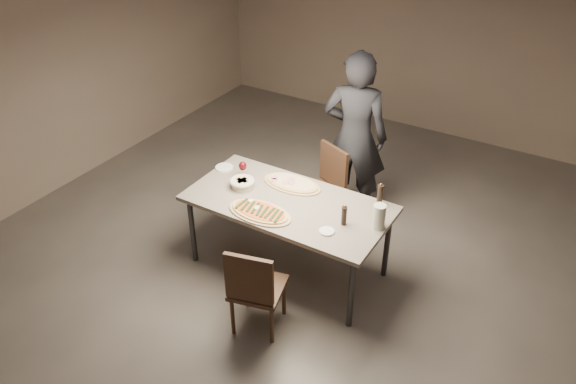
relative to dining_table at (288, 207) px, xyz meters
The scene contains 14 objects.
room 0.71m from the dining_table, ahead, with size 7.00×7.00×7.00m.
dining_table is the anchor object (origin of this frame).
zucchini_pizza 0.31m from the dining_table, 111.76° to the right, with size 0.59×0.33×0.05m.
ham_pizza 0.29m from the dining_table, 113.81° to the left, with size 0.57×0.32×0.04m.
bread_basket 0.49m from the dining_table, behind, with size 0.23×0.23×0.08m.
oil_dish 0.55m from the dining_table, 23.54° to the right, with size 0.13×0.13×0.01m.
pepper_mill_left 0.81m from the dining_table, 28.49° to the left, with size 0.05×0.05×0.21m.
pepper_mill_right 0.59m from the dining_table, ahead, with size 0.05×0.05×0.19m.
carafe 0.85m from the dining_table, ahead, with size 0.10×0.10×0.22m.
wine_glass 0.61m from the dining_table, 166.89° to the left, with size 0.07×0.07×0.17m.
side_plate 0.85m from the dining_table, 167.74° to the left, with size 0.17×0.17×0.01m.
chair_near 0.87m from the dining_table, 77.21° to the right, with size 0.49×0.49×0.86m.
chair_far 0.85m from the dining_table, 93.75° to the left, with size 0.54×0.54×0.87m.
diner 1.17m from the dining_table, 85.42° to the left, with size 0.66×0.43×1.80m, color black.
Camera 1 is at (2.12, -3.50, 3.50)m, focal length 35.00 mm.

